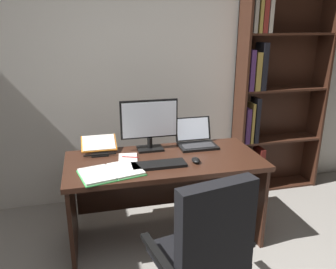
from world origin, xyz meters
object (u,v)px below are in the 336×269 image
at_px(office_chair, 204,260).
at_px(notepad, 128,158).
at_px(computer_mouse, 196,160).
at_px(open_binder, 111,172).
at_px(desk, 163,178).
at_px(monitor, 149,125).
at_px(laptop, 196,140).
at_px(pen, 130,157).
at_px(bookshelf, 270,96).
at_px(reading_stand_with_book, 99,145).
at_px(keyboard, 159,165).

relative_size(office_chair, notepad, 4.74).
bearing_deg(computer_mouse, open_binder, -175.73).
height_order(desk, monitor, monitor).
height_order(laptop, pen, laptop).
xyz_separation_m(desk, laptop, (0.35, 0.17, 0.26)).
distance_m(bookshelf, laptop, 1.12).
height_order(bookshelf, reading_stand_with_book, bookshelf).
relative_size(bookshelf, keyboard, 5.45).
xyz_separation_m(office_chair, monitor, (-0.12, 1.11, 0.56)).
distance_m(monitor, keyboard, 0.43).
relative_size(open_binder, notepad, 2.40).
xyz_separation_m(laptop, pen, (-0.62, -0.18, -0.04)).
bearing_deg(monitor, desk, -64.92).
relative_size(desk, laptop, 4.76).
relative_size(desk, keyboard, 3.80).
bearing_deg(notepad, open_binder, -121.18).
bearing_deg(laptop, open_binder, -151.51).
relative_size(computer_mouse, notepad, 0.50).
relative_size(keyboard, computer_mouse, 4.04).
relative_size(computer_mouse, open_binder, 0.21).
bearing_deg(computer_mouse, office_chair, -103.87).
bearing_deg(reading_stand_with_book, pen, -42.94).
bearing_deg(open_binder, laptop, 15.59).
bearing_deg(notepad, laptop, 15.31).
distance_m(desk, office_chair, 0.95).
bearing_deg(notepad, keyboard, -43.93).
bearing_deg(monitor, notepad, -141.57).
height_order(monitor, keyboard, monitor).
relative_size(bookshelf, laptop, 6.82).
relative_size(office_chair, computer_mouse, 9.57).
distance_m(keyboard, pen, 0.28).
distance_m(desk, pen, 0.35).
relative_size(monitor, notepad, 2.37).
height_order(laptop, keyboard, laptop).
height_order(monitor, pen, monitor).
distance_m(bookshelf, notepad, 1.78).
xyz_separation_m(reading_stand_with_book, pen, (0.24, -0.22, -0.05)).
distance_m(monitor, pen, 0.33).
xyz_separation_m(bookshelf, reading_stand_with_book, (-1.85, -0.43, -0.26)).
distance_m(computer_mouse, notepad, 0.56).
xyz_separation_m(bookshelf, pen, (-1.61, -0.65, -0.31)).
bearing_deg(laptop, bookshelf, 25.63).
height_order(reading_stand_with_book, pen, reading_stand_with_book).
bearing_deg(computer_mouse, reading_stand_with_book, 149.66).
relative_size(monitor, keyboard, 1.19).
height_order(bookshelf, pen, bookshelf).
bearing_deg(pen, desk, 1.42).
bearing_deg(open_binder, reading_stand_with_book, 84.66).
xyz_separation_m(keyboard, open_binder, (-0.37, -0.05, -0.00)).
xyz_separation_m(laptop, keyboard, (-0.43, -0.38, -0.04)).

